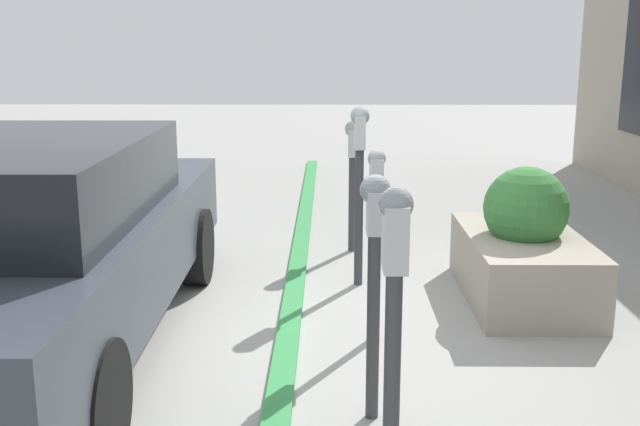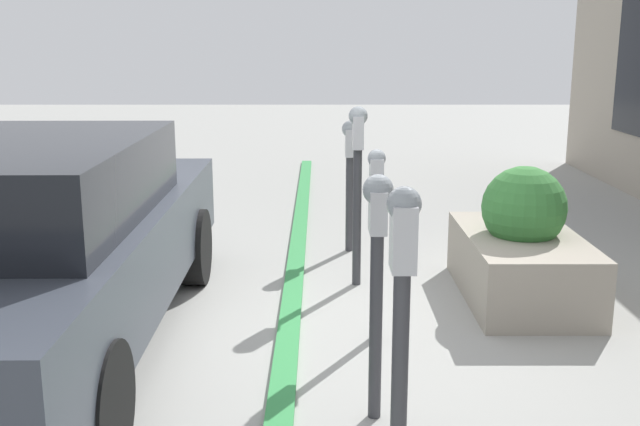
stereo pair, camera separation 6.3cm
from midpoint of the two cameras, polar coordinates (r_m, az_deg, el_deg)
ground_plane at (r=5.40m, az=-1.91°, el=-9.40°), size 40.00×40.00×0.00m
curb_strip at (r=5.40m, az=-2.77°, el=-9.20°), size 15.60×0.16×0.04m
parking_meter_nearest at (r=2.86m, az=5.57°, el=-8.22°), size 0.15×0.13×1.54m
parking_meter_second at (r=4.00m, az=3.92°, el=-2.88°), size 0.19×0.16×1.38m
parking_meter_middle at (r=5.10m, az=3.92°, el=-0.15°), size 0.14×0.12×1.35m
parking_meter_fourth at (r=6.27m, az=2.60°, el=3.66°), size 0.19×0.16×1.53m
parking_meter_farthest at (r=7.34m, az=2.03°, el=3.89°), size 0.19×0.16×1.30m
planter_box at (r=6.27m, az=14.82°, el=-2.76°), size 1.65×0.90×1.09m
parked_car_front at (r=5.25m, az=-21.40°, el=-2.13°), size 4.66×1.81×1.46m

